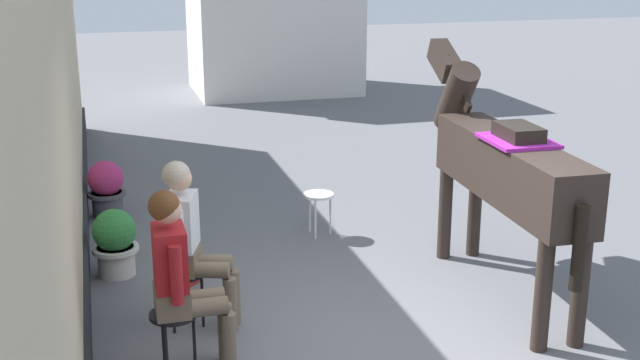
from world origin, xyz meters
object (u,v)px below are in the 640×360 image
at_px(saddled_horse_center, 503,166).
at_px(spare_stool_white, 319,199).
at_px(seated_visitor_near, 180,273).
at_px(flower_planter_inner_far, 115,241).
at_px(seated_visitor_far, 190,237).
at_px(satchel_bag, 188,274).
at_px(flower_planter_farthest, 106,188).

bearing_deg(saddled_horse_center, spare_stool_white, 122.58).
bearing_deg(seated_visitor_near, flower_planter_inner_far, 101.58).
bearing_deg(seated_visitor_far, satchel_bag, 86.56).
xyz_separation_m(seated_visitor_far, saddled_horse_center, (2.69, -0.02, 0.38)).
relative_size(seated_visitor_near, spare_stool_white, 3.02).
bearing_deg(seated_visitor_far, flower_planter_inner_far, 114.06).
height_order(saddled_horse_center, flower_planter_farthest, saddled_horse_center).
bearing_deg(flower_planter_farthest, saddled_horse_center, -42.86).
xyz_separation_m(seated_visitor_near, flower_planter_farthest, (-0.43, 3.73, -0.44)).
bearing_deg(flower_planter_inner_far, flower_planter_farthest, 90.95).
xyz_separation_m(flower_planter_inner_far, spare_stool_white, (2.10, 0.51, 0.07)).
bearing_deg(flower_planter_farthest, seated_visitor_far, -78.96).
relative_size(seated_visitor_far, flower_planter_farthest, 2.17).
bearing_deg(saddled_horse_center, seated_visitor_far, 179.56).
height_order(flower_planter_inner_far, satchel_bag, flower_planter_inner_far).
distance_m(seated_visitor_near, spare_stool_white, 3.03).
distance_m(flower_planter_inner_far, flower_planter_farthest, 1.76).
bearing_deg(seated_visitor_near, flower_planter_farthest, 96.60).
relative_size(seated_visitor_near, satchel_bag, 4.96).
relative_size(seated_visitor_far, spare_stool_white, 3.02).
distance_m(flower_planter_farthest, satchel_bag, 2.28).
relative_size(saddled_horse_center, satchel_bag, 10.71).
bearing_deg(flower_planter_farthest, satchel_bag, -73.60).
height_order(flower_planter_inner_far, spare_stool_white, flower_planter_inner_far).
xyz_separation_m(seated_visitor_far, spare_stool_white, (1.54, 1.77, -0.38)).
height_order(spare_stool_white, satchel_bag, spare_stool_white).
distance_m(flower_planter_inner_far, satchel_bag, 0.77).
xyz_separation_m(saddled_horse_center, spare_stool_white, (-1.14, 1.79, -0.76)).
relative_size(flower_planter_farthest, satchel_bag, 2.29).
relative_size(seated_visitor_near, saddled_horse_center, 0.46).
bearing_deg(seated_visitor_far, seated_visitor_near, -102.49).
distance_m(seated_visitor_near, flower_planter_farthest, 3.78).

